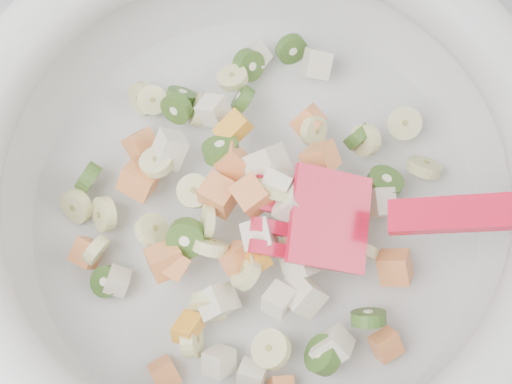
{
  "coord_description": "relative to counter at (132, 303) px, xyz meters",
  "views": [
    {
      "loc": [
        0.19,
        1.26,
        1.39
      ],
      "look_at": [
        0.18,
        1.43,
        0.95
      ],
      "focal_mm": 45.0,
      "sensor_mm": 36.0,
      "label": 1
    }
  ],
  "objects": [
    {
      "name": "counter",
      "position": [
        0.0,
        0.0,
        0.0
      ],
      "size": [
        2.0,
        0.6,
        0.9
      ],
      "primitive_type": "cube",
      "color": "#9A999F",
      "rests_on": "ground"
    },
    {
      "name": "mixing_bowl",
      "position": [
        0.18,
        -0.02,
        0.52
      ],
      "size": [
        0.52,
        0.44,
        0.17
      ],
      "color": "silver",
      "rests_on": "counter"
    }
  ]
}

